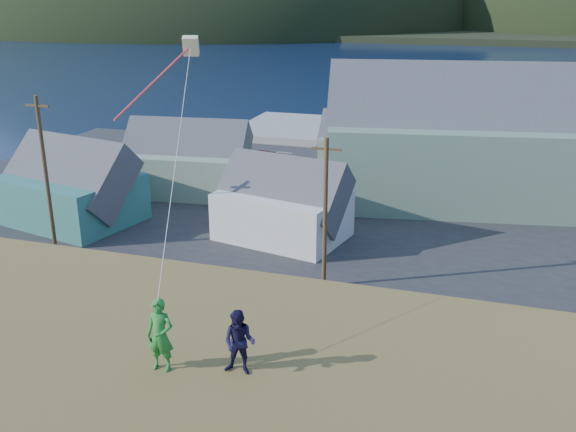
{
  "coord_description": "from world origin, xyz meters",
  "views": [
    {
      "loc": [
        7.95,
        -29.82,
        15.63
      ],
      "look_at": [
        2.2,
        -11.42,
        8.8
      ],
      "focal_mm": 40.0,
      "sensor_mm": 36.0,
      "label": 1
    }
  ],
  "objects_px": {
    "wharf": "(355,133)",
    "kite_flyer_green": "(160,335)",
    "shed_white": "(283,202)",
    "shed_palegreen_near": "(187,160)",
    "shed_teal": "(70,185)",
    "kite_flyer_navy": "(239,343)",
    "lodge": "(574,143)",
    "shed_palegreen_far": "(371,142)"
  },
  "relations": [
    {
      "from": "shed_teal",
      "to": "shed_palegreen_far",
      "type": "relative_size",
      "value": 1.09
    },
    {
      "from": "shed_palegreen_far",
      "to": "shed_white",
      "type": "bearing_deg",
      "value": -98.71
    },
    {
      "from": "lodge",
      "to": "shed_palegreen_near",
      "type": "xyz_separation_m",
      "value": [
        -29.01,
        -5.53,
        -2.22
      ]
    },
    {
      "from": "shed_white",
      "to": "wharf",
      "type": "bearing_deg",
      "value": 105.31
    },
    {
      "from": "shed_palegreen_far",
      "to": "shed_teal",
      "type": "bearing_deg",
      "value": -132.12
    },
    {
      "from": "lodge",
      "to": "shed_palegreen_near",
      "type": "distance_m",
      "value": 29.62
    },
    {
      "from": "wharf",
      "to": "kite_flyer_green",
      "type": "relative_size",
      "value": 14.5
    },
    {
      "from": "shed_palegreen_far",
      "to": "kite_flyer_navy",
      "type": "xyz_separation_m",
      "value": [
        4.94,
        -45.13,
        5.57
      ]
    },
    {
      "from": "shed_palegreen_near",
      "to": "shed_teal",
      "type": "bearing_deg",
      "value": -124.84
    },
    {
      "from": "lodge",
      "to": "shed_palegreen_near",
      "type": "bearing_deg",
      "value": -179.06
    },
    {
      "from": "wharf",
      "to": "shed_teal",
      "type": "distance_m",
      "value": 36.13
    },
    {
      "from": "shed_teal",
      "to": "shed_palegreen_near",
      "type": "relative_size",
      "value": 0.99
    },
    {
      "from": "shed_palegreen_near",
      "to": "shed_white",
      "type": "bearing_deg",
      "value": -42.41
    },
    {
      "from": "lodge",
      "to": "kite_flyer_green",
      "type": "xyz_separation_m",
      "value": [
        -13.07,
        -39.18,
        3.18
      ]
    },
    {
      "from": "wharf",
      "to": "shed_palegreen_near",
      "type": "height_order",
      "value": "shed_palegreen_near"
    },
    {
      "from": "shed_teal",
      "to": "shed_palegreen_near",
      "type": "height_order",
      "value": "shed_teal"
    },
    {
      "from": "shed_palegreen_near",
      "to": "shed_palegreen_far",
      "type": "xyz_separation_m",
      "value": [
        12.8,
        11.89,
        -0.27
      ]
    },
    {
      "from": "lodge",
      "to": "kite_flyer_green",
      "type": "relative_size",
      "value": 20.98
    },
    {
      "from": "shed_palegreen_near",
      "to": "kite_flyer_green",
      "type": "distance_m",
      "value": 37.62
    },
    {
      "from": "wharf",
      "to": "shed_palegreen_far",
      "type": "height_order",
      "value": "shed_palegreen_far"
    },
    {
      "from": "wharf",
      "to": "shed_teal",
      "type": "bearing_deg",
      "value": -111.81
    },
    {
      "from": "lodge",
      "to": "shed_white",
      "type": "relative_size",
      "value": 4.06
    },
    {
      "from": "wharf",
      "to": "shed_white",
      "type": "distance_m",
      "value": 32.26
    },
    {
      "from": "kite_flyer_green",
      "to": "kite_flyer_navy",
      "type": "xyz_separation_m",
      "value": [
        1.8,
        0.4,
        -0.1
      ]
    },
    {
      "from": "shed_teal",
      "to": "kite_flyer_navy",
      "type": "relative_size",
      "value": 6.58
    },
    {
      "from": "wharf",
      "to": "shed_teal",
      "type": "xyz_separation_m",
      "value": [
        -13.4,
        -33.47,
        2.28
      ]
    },
    {
      "from": "shed_palegreen_near",
      "to": "kite_flyer_green",
      "type": "xyz_separation_m",
      "value": [
        15.94,
        -33.64,
        5.4
      ]
    },
    {
      "from": "shed_white",
      "to": "kite_flyer_green",
      "type": "distance_m",
      "value": 27.26
    },
    {
      "from": "wharf",
      "to": "kite_flyer_green",
      "type": "xyz_separation_m",
      "value": [
        7.25,
        -58.28,
        7.65
      ]
    },
    {
      "from": "shed_palegreen_near",
      "to": "kite_flyer_green",
      "type": "height_order",
      "value": "kite_flyer_green"
    },
    {
      "from": "lodge",
      "to": "wharf",
      "type": "bearing_deg",
      "value": 126.92
    },
    {
      "from": "shed_palegreen_far",
      "to": "kite_flyer_green",
      "type": "xyz_separation_m",
      "value": [
        3.14,
        -45.53,
        5.67
      ]
    },
    {
      "from": "shed_teal",
      "to": "shed_palegreen_far",
      "type": "distance_m",
      "value": 27.13
    },
    {
      "from": "shed_teal",
      "to": "kite_flyer_green",
      "type": "height_order",
      "value": "kite_flyer_green"
    },
    {
      "from": "lodge",
      "to": "shed_palegreen_far",
      "type": "distance_m",
      "value": 17.59
    },
    {
      "from": "kite_flyer_green",
      "to": "kite_flyer_navy",
      "type": "height_order",
      "value": "kite_flyer_green"
    },
    {
      "from": "lodge",
      "to": "shed_palegreen_far",
      "type": "height_order",
      "value": "lodge"
    },
    {
      "from": "wharf",
      "to": "shed_palegreen_near",
      "type": "distance_m",
      "value": 26.22
    },
    {
      "from": "wharf",
      "to": "kite_flyer_green",
      "type": "bearing_deg",
      "value": -82.91
    },
    {
      "from": "shed_teal",
      "to": "kite_flyer_navy",
      "type": "distance_m",
      "value": 33.57
    },
    {
      "from": "shed_teal",
      "to": "shed_palegreen_near",
      "type": "bearing_deg",
      "value": 74.69
    },
    {
      "from": "wharf",
      "to": "shed_white",
      "type": "xyz_separation_m",
      "value": [
        1.8,
        -32.14,
        2.1
      ]
    }
  ]
}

